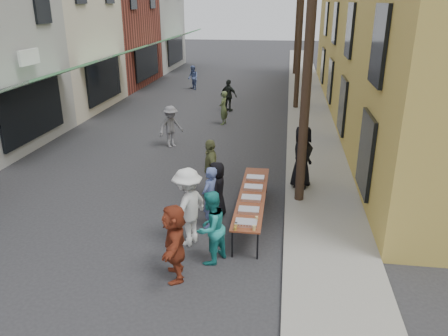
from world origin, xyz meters
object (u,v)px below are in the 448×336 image
(serving_table, at_px, (252,196))
(server, at_px, (302,157))
(utility_pole_mid, at_px, (300,23))
(utility_pole_near, at_px, (309,44))
(guest_front_a, at_px, (217,189))
(catering_tray_sausage, at_px, (246,223))
(utility_pole_far, at_px, (298,16))
(guest_front_c, at_px, (211,228))

(serving_table, height_order, server, server)
(utility_pole_mid, bearing_deg, utility_pole_near, -90.00)
(guest_front_a, bearing_deg, catering_tray_sausage, 26.33)
(utility_pole_near, height_order, utility_pole_far, same)
(utility_pole_far, relative_size, serving_table, 2.25)
(guest_front_c, xyz_separation_m, server, (2.08, 4.45, 0.22))
(utility_pole_far, height_order, serving_table, utility_pole_far)
(utility_pole_mid, relative_size, guest_front_c, 5.25)
(utility_pole_mid, xyz_separation_m, utility_pole_far, (0.00, 12.00, 0.00))
(guest_front_a, bearing_deg, guest_front_c, 3.88)
(utility_pole_mid, relative_size, guest_front_a, 5.80)
(catering_tray_sausage, bearing_deg, server, 71.60)
(serving_table, distance_m, guest_front_a, 0.99)
(utility_pole_near, bearing_deg, guest_front_c, -120.40)
(serving_table, height_order, catering_tray_sausage, catering_tray_sausage)
(utility_pole_near, relative_size, guest_front_a, 5.80)
(utility_pole_near, bearing_deg, utility_pole_far, 90.00)
(guest_front_a, height_order, server, server)
(utility_pole_far, height_order, guest_front_a, utility_pole_far)
(utility_pole_mid, relative_size, server, 4.61)
(utility_pole_mid, distance_m, utility_pole_far, 12.00)
(utility_pole_far, distance_m, guest_front_c, 27.77)
(server, bearing_deg, guest_front_a, 156.69)
(utility_pole_near, bearing_deg, server, 87.12)
(guest_front_c, distance_m, server, 4.92)
(utility_pole_near, xyz_separation_m, serving_table, (-1.28, -1.35, -3.79))
(utility_pole_near, xyz_separation_m, guest_front_a, (-2.25, -1.17, -3.72))
(serving_table, bearing_deg, server, 60.45)
(utility_pole_near, distance_m, server, 3.57)
(utility_pole_near, bearing_deg, guest_front_a, -152.52)
(utility_pole_mid, bearing_deg, serving_table, -95.47)
(utility_pole_near, relative_size, utility_pole_far, 1.00)
(guest_front_a, bearing_deg, serving_table, 77.94)
(utility_pole_far, bearing_deg, server, -89.88)
(catering_tray_sausage, xyz_separation_m, server, (1.33, 3.99, 0.29))
(utility_pole_near, xyz_separation_m, catering_tray_sausage, (-1.28, -3.00, -3.71))
(guest_front_c, bearing_deg, utility_pole_far, -154.90)
(utility_pole_far, distance_m, guest_front_a, 25.54)
(utility_pole_mid, xyz_separation_m, server, (0.05, -11.00, -3.42))
(server, bearing_deg, utility_pole_mid, 23.68)
(utility_pole_near, height_order, utility_pole_mid, same)
(utility_pole_mid, relative_size, utility_pole_far, 1.00)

